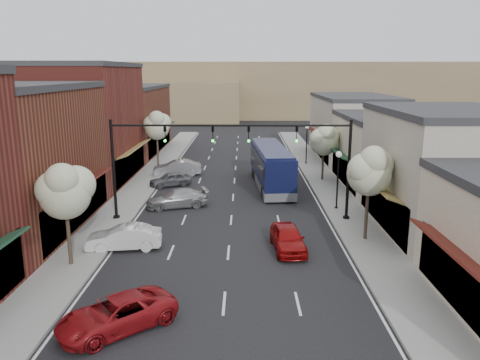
{
  "coord_description": "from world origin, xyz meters",
  "views": [
    {
      "loc": [
        0.86,
        -23.09,
        10.13
      ],
      "look_at": [
        0.59,
        10.86,
        2.2
      ],
      "focal_mm": 35.0,
      "sensor_mm": 36.0,
      "label": 1
    }
  ],
  "objects_px": {
    "signal_mast_left": "(148,155)",
    "parked_car_b": "(124,237)",
    "tree_left_far": "(157,125)",
    "red_hatchback": "(288,238)",
    "parked_car_e": "(177,168)",
    "lamp_post_near": "(338,171)",
    "tree_right_near": "(370,170)",
    "parked_car_a": "(117,314)",
    "signal_mast_right": "(314,155)",
    "tree_right_far": "(324,139)",
    "parked_car_c": "(177,198)",
    "parked_car_d": "(170,179)",
    "tree_left_near": "(65,190)",
    "lamp_post_far": "(307,138)",
    "coach_bus": "(271,166)"
  },
  "relations": [
    {
      "from": "tree_left_far",
      "to": "red_hatchback",
      "type": "height_order",
      "value": "tree_left_far"
    },
    {
      "from": "red_hatchback",
      "to": "parked_car_c",
      "type": "relative_size",
      "value": 0.92
    },
    {
      "from": "parked_car_b",
      "to": "lamp_post_far",
      "type": "bearing_deg",
      "value": 144.02
    },
    {
      "from": "parked_car_a",
      "to": "parked_car_b",
      "type": "bearing_deg",
      "value": 152.49
    },
    {
      "from": "signal_mast_left",
      "to": "lamp_post_far",
      "type": "relative_size",
      "value": 1.85
    },
    {
      "from": "tree_right_near",
      "to": "tree_left_near",
      "type": "relative_size",
      "value": 1.05
    },
    {
      "from": "parked_car_d",
      "to": "parked_car_b",
      "type": "bearing_deg",
      "value": -29.23
    },
    {
      "from": "parked_car_b",
      "to": "parked_car_e",
      "type": "height_order",
      "value": "parked_car_e"
    },
    {
      "from": "signal_mast_right",
      "to": "parked_car_a",
      "type": "height_order",
      "value": "signal_mast_right"
    },
    {
      "from": "lamp_post_far",
      "to": "parked_car_e",
      "type": "xyz_separation_m",
      "value": [
        -13.53,
        -5.76,
        -2.23
      ]
    },
    {
      "from": "lamp_post_near",
      "to": "red_hatchback",
      "type": "height_order",
      "value": "lamp_post_near"
    },
    {
      "from": "red_hatchback",
      "to": "parked_car_d",
      "type": "distance_m",
      "value": 17.83
    },
    {
      "from": "signal_mast_right",
      "to": "parked_car_d",
      "type": "bearing_deg",
      "value": 139.35
    },
    {
      "from": "tree_left_near",
      "to": "tree_left_far",
      "type": "relative_size",
      "value": 0.93
    },
    {
      "from": "tree_left_near",
      "to": "tree_left_far",
      "type": "bearing_deg",
      "value": 90.0
    },
    {
      "from": "parked_car_e",
      "to": "lamp_post_near",
      "type": "bearing_deg",
      "value": 38.6
    },
    {
      "from": "red_hatchback",
      "to": "tree_left_near",
      "type": "bearing_deg",
      "value": -172.74
    },
    {
      "from": "parked_car_e",
      "to": "tree_right_near",
      "type": "bearing_deg",
      "value": 27.12
    },
    {
      "from": "lamp_post_near",
      "to": "signal_mast_left",
      "type": "bearing_deg",
      "value": -169.44
    },
    {
      "from": "tree_left_far",
      "to": "parked_car_c",
      "type": "bearing_deg",
      "value": -74.67
    },
    {
      "from": "lamp_post_far",
      "to": "signal_mast_left",
      "type": "bearing_deg",
      "value": -123.86
    },
    {
      "from": "lamp_post_near",
      "to": "parked_car_a",
      "type": "height_order",
      "value": "lamp_post_near"
    },
    {
      "from": "tree_left_far",
      "to": "parked_car_e",
      "type": "distance_m",
      "value": 5.9
    },
    {
      "from": "signal_mast_right",
      "to": "tree_left_far",
      "type": "bearing_deg",
      "value": 127.71
    },
    {
      "from": "tree_right_near",
      "to": "red_hatchback",
      "type": "bearing_deg",
      "value": -162.9
    },
    {
      "from": "parked_car_c",
      "to": "parked_car_d",
      "type": "height_order",
      "value": "parked_car_c"
    },
    {
      "from": "tree_right_far",
      "to": "parked_car_c",
      "type": "xyz_separation_m",
      "value": [
        -12.55,
        -8.78,
        -3.31
      ]
    },
    {
      "from": "signal_mast_left",
      "to": "parked_car_a",
      "type": "distance_m",
      "value": 14.78
    },
    {
      "from": "signal_mast_right",
      "to": "parked_car_b",
      "type": "distance_m",
      "value": 13.5
    },
    {
      "from": "parked_car_a",
      "to": "signal_mast_left",
      "type": "bearing_deg",
      "value": 146.02
    },
    {
      "from": "red_hatchback",
      "to": "parked_car_b",
      "type": "distance_m",
      "value": 9.5
    },
    {
      "from": "parked_car_c",
      "to": "parked_car_e",
      "type": "height_order",
      "value": "parked_car_e"
    },
    {
      "from": "tree_right_near",
      "to": "red_hatchback",
      "type": "height_order",
      "value": "tree_right_near"
    },
    {
      "from": "tree_left_far",
      "to": "parked_car_b",
      "type": "bearing_deg",
      "value": -84.69
    },
    {
      "from": "signal_mast_left",
      "to": "tree_left_near",
      "type": "height_order",
      "value": "signal_mast_left"
    },
    {
      "from": "signal_mast_right",
      "to": "tree_left_far",
      "type": "height_order",
      "value": "signal_mast_right"
    },
    {
      "from": "signal_mast_left",
      "to": "lamp_post_near",
      "type": "distance_m",
      "value": 13.75
    },
    {
      "from": "tree_left_far",
      "to": "lamp_post_near",
      "type": "xyz_separation_m",
      "value": [
        16.05,
        -15.44,
        -1.6
      ]
    },
    {
      "from": "coach_bus",
      "to": "parked_car_d",
      "type": "relative_size",
      "value": 3.19
    },
    {
      "from": "coach_bus",
      "to": "tree_left_far",
      "type": "bearing_deg",
      "value": 140.31
    },
    {
      "from": "signal_mast_right",
      "to": "red_hatchback",
      "type": "xyz_separation_m",
      "value": [
        -2.2,
        -5.57,
        -3.89
      ]
    },
    {
      "from": "tree_right_far",
      "to": "parked_car_e",
      "type": "bearing_deg",
      "value": 170.74
    },
    {
      "from": "coach_bus",
      "to": "parked_car_c",
      "type": "distance_m",
      "value": 10.07
    },
    {
      "from": "tree_right_far",
      "to": "tree_left_far",
      "type": "relative_size",
      "value": 0.89
    },
    {
      "from": "parked_car_a",
      "to": "signal_mast_right",
      "type": "bearing_deg",
      "value": 105.57
    },
    {
      "from": "signal_mast_left",
      "to": "parked_car_b",
      "type": "relative_size",
      "value": 1.91
    },
    {
      "from": "tree_right_near",
      "to": "tree_left_near",
      "type": "bearing_deg",
      "value": -166.45
    },
    {
      "from": "tree_right_far",
      "to": "parked_car_b",
      "type": "height_order",
      "value": "tree_right_far"
    },
    {
      "from": "signal_mast_left",
      "to": "tree_right_near",
      "type": "distance_m",
      "value": 14.55
    },
    {
      "from": "lamp_post_far",
      "to": "parked_car_c",
      "type": "height_order",
      "value": "lamp_post_far"
    }
  ]
}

